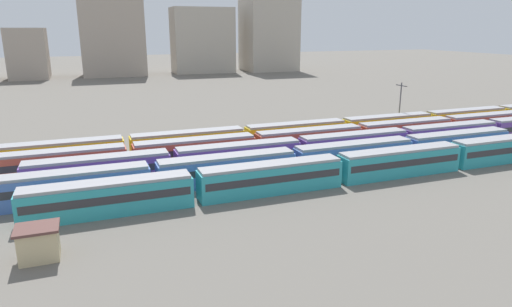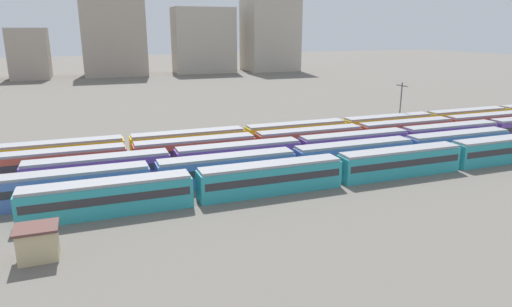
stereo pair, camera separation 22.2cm
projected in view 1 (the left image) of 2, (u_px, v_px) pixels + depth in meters
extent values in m
plane|color=#666059|center=(152.00, 179.00, 60.38)|extent=(600.00, 600.00, 0.00)
cube|color=teal|center=(109.00, 199.00, 48.50)|extent=(18.00, 3.00, 3.40)
cube|color=#2D2D33|center=(108.00, 196.00, 48.39)|extent=(17.20, 3.06, 0.90)
cube|color=#939399|center=(107.00, 183.00, 48.00)|extent=(17.60, 2.70, 0.35)
cube|color=teal|center=(271.00, 179.00, 54.95)|extent=(18.00, 3.00, 3.40)
cube|color=#2D2D33|center=(271.00, 176.00, 54.84)|extent=(17.20, 3.06, 0.90)
cube|color=#939399|center=(271.00, 164.00, 54.45)|extent=(17.60, 2.70, 0.35)
cube|color=teal|center=(399.00, 163.00, 61.40)|extent=(18.00, 3.00, 3.40)
cube|color=#2D2D33|center=(400.00, 160.00, 61.29)|extent=(17.20, 3.06, 0.90)
cube|color=#939399|center=(401.00, 150.00, 60.89)|extent=(17.60, 2.70, 0.35)
cube|color=teal|center=(503.00, 150.00, 67.84)|extent=(18.00, 3.00, 3.40)
cube|color=#2D2D33|center=(504.00, 148.00, 67.73)|extent=(17.20, 3.06, 0.90)
cube|color=#939399|center=(505.00, 138.00, 67.34)|extent=(17.60, 2.70, 0.35)
cube|color=#4C70BC|center=(70.00, 188.00, 51.84)|extent=(18.00, 3.00, 3.40)
cube|color=#2D2D33|center=(70.00, 185.00, 51.73)|extent=(17.20, 3.06, 0.90)
cube|color=#939399|center=(68.00, 173.00, 51.34)|extent=(17.60, 2.70, 0.35)
cube|color=#4C70BC|center=(227.00, 170.00, 58.29)|extent=(18.00, 3.00, 3.40)
cube|color=#2D2D33|center=(227.00, 167.00, 58.18)|extent=(17.20, 3.06, 0.90)
cube|color=#939399|center=(227.00, 156.00, 57.79)|extent=(17.60, 2.70, 0.35)
cube|color=#4C70BC|center=(353.00, 156.00, 64.74)|extent=(18.00, 3.00, 3.40)
cube|color=#2D2D33|center=(354.00, 154.00, 64.63)|extent=(17.20, 3.06, 0.90)
cube|color=#939399|center=(354.00, 144.00, 64.24)|extent=(17.60, 2.70, 0.35)
cube|color=#4C70BC|center=(457.00, 145.00, 71.18)|extent=(18.00, 3.00, 3.40)
cube|color=#2D2D33|center=(457.00, 142.00, 71.08)|extent=(17.20, 3.06, 0.90)
cube|color=#939399|center=(458.00, 133.00, 70.68)|extent=(17.60, 2.70, 0.35)
cube|color=#6B429E|center=(99.00, 172.00, 57.66)|extent=(18.00, 3.00, 3.40)
cube|color=#2D2D33|center=(98.00, 169.00, 57.55)|extent=(17.20, 3.06, 0.90)
cube|color=#939399|center=(97.00, 158.00, 57.16)|extent=(17.60, 2.70, 0.35)
cube|color=#6B429E|center=(239.00, 158.00, 64.11)|extent=(18.00, 3.00, 3.40)
cube|color=#2D2D33|center=(239.00, 155.00, 64.00)|extent=(17.20, 3.06, 0.90)
cube|color=#939399|center=(239.00, 145.00, 63.61)|extent=(17.60, 2.70, 0.35)
cube|color=#6B429E|center=(353.00, 146.00, 70.55)|extent=(18.00, 3.00, 3.40)
cube|color=#2D2D33|center=(354.00, 143.00, 70.45)|extent=(17.20, 3.06, 0.90)
cube|color=#939399|center=(354.00, 134.00, 70.05)|extent=(17.60, 2.70, 0.35)
cube|color=#6B429E|center=(449.00, 136.00, 77.00)|extent=(18.00, 3.00, 3.40)
cube|color=#2D2D33|center=(449.00, 134.00, 76.89)|extent=(17.20, 3.06, 0.90)
cube|color=#939399|center=(450.00, 125.00, 76.50)|extent=(17.60, 2.70, 0.35)
cube|color=#BC4C38|center=(57.00, 165.00, 60.62)|extent=(18.00, 3.00, 3.40)
cube|color=#2D2D33|center=(57.00, 162.00, 60.51)|extent=(17.20, 3.06, 0.90)
cube|color=#939399|center=(56.00, 152.00, 60.12)|extent=(17.60, 2.70, 0.35)
cube|color=#BC4C38|center=(195.00, 152.00, 67.06)|extent=(18.00, 3.00, 3.40)
cube|color=#2D2D33|center=(195.00, 149.00, 66.96)|extent=(17.20, 3.06, 0.90)
cube|color=#939399|center=(195.00, 140.00, 66.56)|extent=(17.60, 2.70, 0.35)
cube|color=#BC4C38|center=(309.00, 141.00, 73.51)|extent=(18.00, 3.00, 3.40)
cube|color=#2D2D33|center=(309.00, 139.00, 73.40)|extent=(17.20, 3.06, 0.90)
cube|color=#939399|center=(310.00, 130.00, 73.01)|extent=(17.60, 2.70, 0.35)
cube|color=#BC4C38|center=(405.00, 132.00, 79.96)|extent=(18.00, 3.00, 3.40)
cube|color=#2D2D33|center=(405.00, 130.00, 79.85)|extent=(17.20, 3.06, 0.90)
cube|color=#939399|center=(406.00, 122.00, 79.46)|extent=(17.60, 2.70, 0.35)
cube|color=#BC4C38|center=(486.00, 124.00, 86.41)|extent=(18.00, 3.00, 3.40)
cube|color=#2D2D33|center=(486.00, 122.00, 86.30)|extent=(17.20, 3.06, 0.90)
cube|color=#939399|center=(487.00, 115.00, 85.91)|extent=(17.60, 2.70, 0.35)
cube|color=yellow|center=(60.00, 155.00, 65.34)|extent=(18.00, 3.00, 3.40)
cube|color=#2D2D33|center=(59.00, 152.00, 65.23)|extent=(17.20, 3.06, 0.90)
cube|color=#939399|center=(58.00, 143.00, 64.84)|extent=(17.60, 2.70, 0.35)
cube|color=yellow|center=(188.00, 144.00, 71.79)|extent=(18.00, 3.00, 3.40)
cube|color=#2D2D33|center=(188.00, 141.00, 71.68)|extent=(17.20, 3.06, 0.90)
cube|color=#939399|center=(188.00, 132.00, 71.29)|extent=(17.60, 2.70, 0.35)
cube|color=yellow|center=(296.00, 134.00, 78.23)|extent=(18.00, 3.00, 3.40)
cube|color=#2D2D33|center=(296.00, 132.00, 78.13)|extent=(17.20, 3.06, 0.90)
cube|color=#939399|center=(296.00, 124.00, 77.73)|extent=(17.60, 2.70, 0.35)
cube|color=yellow|center=(387.00, 126.00, 84.68)|extent=(18.00, 3.00, 3.40)
cube|color=#2D2D33|center=(387.00, 124.00, 84.57)|extent=(17.20, 3.06, 0.90)
cube|color=#939399|center=(388.00, 116.00, 84.18)|extent=(17.60, 2.70, 0.35)
cube|color=yellow|center=(465.00, 119.00, 91.13)|extent=(18.00, 3.00, 3.40)
cube|color=#2D2D33|center=(466.00, 117.00, 91.02)|extent=(17.20, 3.06, 0.90)
cube|color=#939399|center=(466.00, 110.00, 90.63)|extent=(17.60, 2.70, 0.35)
cylinder|color=#4C4C51|center=(400.00, 107.00, 88.14)|extent=(0.24, 0.24, 9.34)
cube|color=#47474C|center=(402.00, 86.00, 87.05)|extent=(0.16, 3.20, 0.16)
cube|color=#C6B284|center=(39.00, 244.00, 39.02)|extent=(3.20, 2.60, 2.80)
cube|color=brown|center=(37.00, 228.00, 38.61)|extent=(3.60, 3.00, 0.24)
cube|color=#A89989|center=(28.00, 53.00, 178.90)|extent=(14.21, 19.92, 19.63)
cube|color=#A89989|center=(112.00, 33.00, 187.82)|extent=(25.32, 18.61, 35.41)
cube|color=#B2A899|center=(203.00, 40.00, 201.97)|extent=(26.71, 14.32, 28.33)
cube|color=#B2A899|center=(269.00, 26.00, 211.25)|extent=(23.21, 21.01, 40.52)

